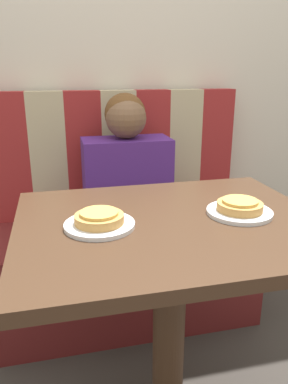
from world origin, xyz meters
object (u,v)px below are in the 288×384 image
Objects in this scene: person at (127,167)px; pizza_left at (99,218)px; plate_left at (100,225)px; plate_right at (239,212)px; pizza_right at (240,205)px.

pizza_left is at bearing -106.66° from person.
plate_left is 1.00× the size of plate_right.
plate_right is at bearing 0.00° from pizza_right.
plate_left is 1.44× the size of pizza_left.
plate_left and plate_right have the same top height.
pizza_right is at bearing 0.00° from pizza_left.
plate_left is 0.41m from plate_right.
pizza_left is 0.41m from pizza_right.
plate_left is 0.02m from pizza_left.
pizza_left is at bearing 180.00° from plate_right.
plate_left is at bearing 0.00° from pizza_left.
person is at bearing 73.34° from plate_left.
pizza_left is (0.00, 0.00, 0.02)m from plate_left.
plate_left is (-0.20, -0.68, 0.02)m from person.
pizza_right is at bearing 0.00° from plate_left.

